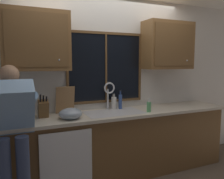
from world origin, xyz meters
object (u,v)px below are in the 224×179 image
Objects in this scene: person_standing at (12,125)px; knife_block at (43,109)px; mixing_bowl at (70,114)px; soap_dispenser at (149,107)px; bottle_tall_clear at (114,103)px; cutting_board at (65,100)px; bottle_green_glass at (120,101)px.

knife_block is (0.36, 0.40, 0.06)m from person_standing.
knife_block reaches higher than mixing_bowl.
soap_dispenser is 0.83× the size of bottle_tall_clear.
person_standing is 0.69m from mixing_bowl.
bottle_green_glass is (0.80, -0.03, -0.07)m from cutting_board.
person_standing is 1.55m from bottle_green_glass.
person_standing reaches higher than bottle_tall_clear.
soap_dispenser is at bearing -10.41° from knife_block.
person_standing reaches higher than soap_dispenser.
bottle_green_glass is (-0.27, 0.35, 0.04)m from soap_dispenser.
mixing_bowl is at bearing -33.39° from knife_block.
person_standing is at bearing -175.03° from soap_dispenser.
cutting_board is (0.66, 0.53, 0.13)m from person_standing.
knife_block is 1.17× the size of bottle_green_glass.
person_standing is 5.72× the size of bottle_green_glass.
bottle_tall_clear is (1.38, 0.53, 0.05)m from person_standing.
knife_block is 0.34m from cutting_board.
bottle_green_glass is at bearing 18.82° from person_standing.
mixing_bowl is 1.18× the size of bottle_tall_clear.
knife_block is 0.35m from mixing_bowl.
cutting_board reaches higher than bottle_green_glass.
cutting_board is 1.15m from soap_dispenser.
bottle_green_glass is 1.17× the size of bottle_tall_clear.
knife_block is at bearing -156.57° from cutting_board.
person_standing is at bearing -159.11° from bottle_tall_clear.
bottle_tall_clear reaches higher than soap_dispenser.
bottle_tall_clear is at bearing 20.89° from person_standing.
knife_block is at bearing 169.59° from soap_dispenser.
soap_dispenser is at bearing -3.15° from mixing_bowl.
cutting_board is at bearing 179.24° from bottle_tall_clear.
person_standing is 0.86m from cutting_board.
mixing_bowl is 1.01× the size of bottle_green_glass.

